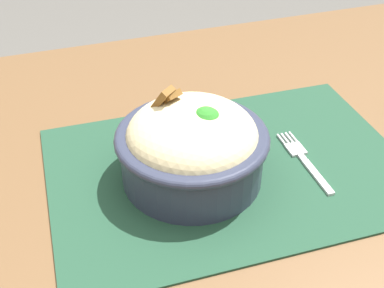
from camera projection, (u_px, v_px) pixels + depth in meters
The scene contains 4 objects.
table at pixel (204, 223), 0.67m from camera, with size 1.39×0.86×0.77m.
placemat at pixel (229, 168), 0.64m from camera, with size 0.45×0.31×0.00m, color #1E422D.
bowl at pixel (192, 145), 0.60m from camera, with size 0.21×0.21×0.12m.
fork at pixel (303, 159), 0.65m from camera, with size 0.02×0.13×0.00m.
Camera 1 is at (-0.17, -0.44, 1.18)m, focal length 47.22 mm.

